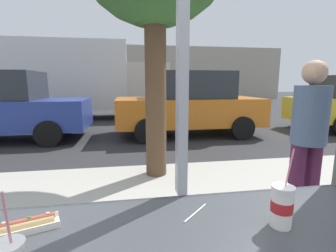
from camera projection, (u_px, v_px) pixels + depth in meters
ground_plane at (136, 124)px, 9.18m from camera, size 60.00×60.00×0.00m
sidewalk_strip at (154, 207)px, 2.95m from camera, size 16.00×2.80×0.10m
window_wall at (183, 11)px, 1.16m from camera, size 2.83×0.20×2.90m
building_facade_far at (131, 73)px, 21.72m from camera, size 28.00×1.20×4.73m
soda_cup_left at (282, 206)px, 0.99m from camera, size 0.09×0.09×0.33m
hotdog_tray_near at (25, 225)px, 0.97m from camera, size 0.26×0.17×0.05m
loose_straw at (196, 213)px, 1.10m from camera, size 0.14×0.14×0.01m
parked_car_blue at (1, 107)px, 6.40m from camera, size 4.23×1.90×1.83m
parked_car_orange at (189, 104)px, 7.19m from camera, size 4.16×2.00×1.85m
box_truck at (77, 78)px, 10.44m from camera, size 7.33×2.44×3.19m
pedestrian at (308, 134)px, 2.36m from camera, size 0.32×0.32×1.63m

